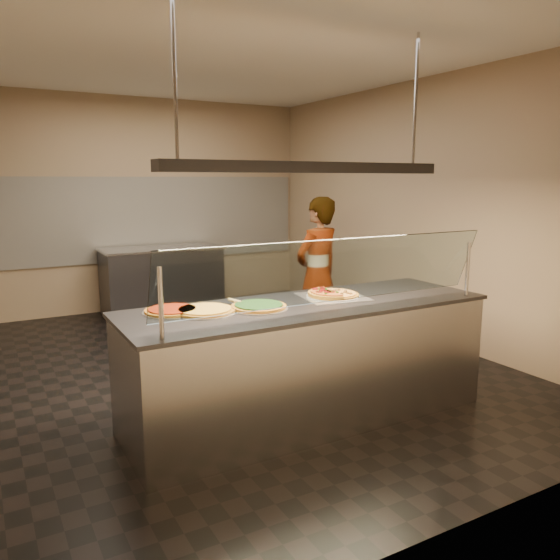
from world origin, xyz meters
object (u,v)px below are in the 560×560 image
perforated_tray (333,296)px  heat_lamp_housing (309,167)px  sneeze_guard (334,272)px  worker (317,274)px  pizza_spinach (259,306)px  pizza_tomato (172,310)px  half_pizza_pepperoni (323,294)px  pizza_spatula (243,301)px  pizza_cheese (205,310)px  serving_counter (307,361)px  prep_table (162,280)px  half_pizza_sausage (343,292)px

perforated_tray → heat_lamp_housing: heat_lamp_housing is taller
sneeze_guard → perforated_tray: sneeze_guard is taller
worker → pizza_spinach: bearing=29.2°
sneeze_guard → pizza_tomato: size_ratio=6.31×
sneeze_guard → perforated_tray: size_ratio=4.69×
half_pizza_pepperoni → pizza_spinach: half_pizza_pepperoni is taller
pizza_spinach → pizza_spatula: (-0.05, 0.16, 0.01)m
sneeze_guard → pizza_spinach: 0.62m
heat_lamp_housing → pizza_cheese: bearing=171.4°
heat_lamp_housing → pizza_tomato: bearing=166.7°
pizza_spinach → pizza_spatula: size_ratio=1.95×
pizza_spinach → pizza_tomato: (-0.59, 0.20, -0.00)m
serving_counter → prep_table: (0.07, 3.97, 0.00)m
pizza_tomato → pizza_cheese: bearing=-29.5°
half_pizza_pepperoni → pizza_cheese: bearing=178.8°
pizza_spinach → pizza_cheese: size_ratio=0.94×
pizza_cheese → heat_lamp_housing: 1.29m
serving_counter → pizza_spinach: 0.63m
pizza_tomato → worker: size_ratio=0.25×
prep_table → perforated_tray: bearing=-86.6°
serving_counter → pizza_spinach: size_ratio=6.59×
perforated_tray → pizza_spinach: (-0.70, -0.06, 0.01)m
pizza_spinach → pizza_cheese: bearing=167.9°
pizza_spinach → pizza_spatula: 0.17m
pizza_spatula → serving_counter: bearing=-23.7°
serving_counter → pizza_cheese: 0.93m
sneeze_guard → prep_table: size_ratio=1.60×
serving_counter → half_pizza_sausage: bearing=13.6°
pizza_cheese → pizza_tomato: bearing=150.5°
half_pizza_sausage → pizza_cheese: size_ratio=0.93×
half_pizza_pepperoni → half_pizza_sausage: (0.19, -0.00, -0.01)m
sneeze_guard → pizza_cheese: bearing=149.7°
half_pizza_pepperoni → pizza_cheese: (-0.99, 0.02, -0.02)m
prep_table → worker: 2.68m
sneeze_guard → half_pizza_sausage: bearing=48.1°
serving_counter → half_pizza_sausage: half_pizza_sausage is taller
perforated_tray → heat_lamp_housing: size_ratio=0.24×
prep_table → heat_lamp_housing: size_ratio=0.71×
sneeze_guard → pizza_cheese: sneeze_guard is taller
sneeze_guard → heat_lamp_housing: size_ratio=1.14×
pizza_spatula → pizza_spinach: bearing=-72.3°
pizza_cheese → pizza_spinach: bearing=-12.1°
prep_table → heat_lamp_housing: bearing=-90.9°
serving_counter → heat_lamp_housing: bearing=-86.4°
pizza_tomato → worker: (2.07, 1.27, -0.10)m
half_pizza_sausage → sneeze_guard: bearing=-131.9°
serving_counter → pizza_cheese: (-0.79, 0.12, 0.48)m
pizza_cheese → heat_lamp_housing: size_ratio=0.20×
sneeze_guard → pizza_cheese: size_ratio=5.69×
pizza_spinach → prep_table: size_ratio=0.27×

